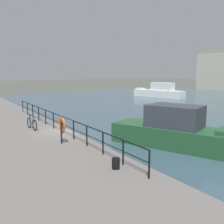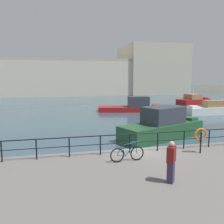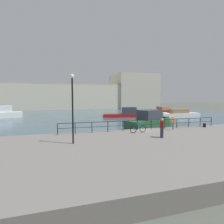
{
  "view_description": "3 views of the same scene",
  "coord_description": "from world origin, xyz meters",
  "px_view_note": "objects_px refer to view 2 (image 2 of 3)",
  "views": [
    {
      "loc": [
        15.99,
        -6.68,
        4.84
      ],
      "look_at": [
        0.17,
        3.21,
        1.94
      ],
      "focal_mm": 42.75,
      "sensor_mm": 36.0,
      "label": 1
    },
    {
      "loc": [
        -4.71,
        -13.21,
        5.2
      ],
      "look_at": [
        -0.89,
        3.47,
        2.69
      ],
      "focal_mm": 39.1,
      "sensor_mm": 36.0,
      "label": 2
    },
    {
      "loc": [
        -9.29,
        -18.87,
        4.53
      ],
      "look_at": [
        -1.77,
        5.5,
        2.51
      ],
      "focal_mm": 30.03,
      "sensor_mm": 36.0,
      "label": 3
    }
  ],
  "objects_px": {
    "moored_small_launch": "(219,109)",
    "life_ring_stand": "(201,136)",
    "moored_white_yacht": "(134,106)",
    "parked_bicycle": "(127,154)",
    "harbor_building": "(98,76)",
    "standing_person": "(171,162)",
    "moored_cabin_cruiser": "(193,100)",
    "moored_green_narrowboat": "(163,126)"
  },
  "relations": [
    {
      "from": "moored_cabin_cruiser",
      "to": "standing_person",
      "type": "height_order",
      "value": "moored_cabin_cruiser"
    },
    {
      "from": "moored_cabin_cruiser",
      "to": "moored_white_yacht",
      "type": "height_order",
      "value": "moored_cabin_cruiser"
    },
    {
      "from": "parked_bicycle",
      "to": "moored_cabin_cruiser",
      "type": "bearing_deg",
      "value": 50.01
    },
    {
      "from": "parked_bicycle",
      "to": "life_ring_stand",
      "type": "distance_m",
      "value": 4.36
    },
    {
      "from": "harbor_building",
      "to": "life_ring_stand",
      "type": "relative_size",
      "value": 46.93
    },
    {
      "from": "moored_cabin_cruiser",
      "to": "standing_person",
      "type": "xyz_separation_m",
      "value": [
        -20.89,
        -32.74,
        1.13
      ]
    },
    {
      "from": "harbor_building",
      "to": "moored_small_launch",
      "type": "relative_size",
      "value": 7.03
    },
    {
      "from": "harbor_building",
      "to": "standing_person",
      "type": "bearing_deg",
      "value": -97.11
    },
    {
      "from": "harbor_building",
      "to": "parked_bicycle",
      "type": "distance_m",
      "value": 61.08
    },
    {
      "from": "moored_white_yacht",
      "to": "parked_bicycle",
      "type": "relative_size",
      "value": 5.59
    },
    {
      "from": "standing_person",
      "to": "moored_white_yacht",
      "type": "bearing_deg",
      "value": 115.58
    },
    {
      "from": "moored_green_narrowboat",
      "to": "parked_bicycle",
      "type": "relative_size",
      "value": 4.63
    },
    {
      "from": "moored_cabin_cruiser",
      "to": "moored_white_yacht",
      "type": "xyz_separation_m",
      "value": [
        -13.98,
        -6.67,
        0.03
      ]
    },
    {
      "from": "moored_small_launch",
      "to": "moored_white_yacht",
      "type": "height_order",
      "value": "moored_white_yacht"
    },
    {
      "from": "moored_green_narrowboat",
      "to": "moored_cabin_cruiser",
      "type": "distance_m",
      "value": 27.92
    },
    {
      "from": "parked_bicycle",
      "to": "standing_person",
      "type": "height_order",
      "value": "standing_person"
    },
    {
      "from": "moored_green_narrowboat",
      "to": "parked_bicycle",
      "type": "xyz_separation_m",
      "value": [
        -5.34,
        -7.53,
        0.37
      ]
    },
    {
      "from": "harbor_building",
      "to": "moored_white_yacht",
      "type": "xyz_separation_m",
      "value": [
        -0.95,
        -36.96,
        -4.6
      ]
    },
    {
      "from": "moored_white_yacht",
      "to": "life_ring_stand",
      "type": "relative_size",
      "value": 7.08
    },
    {
      "from": "harbor_building",
      "to": "moored_small_launch",
      "type": "bearing_deg",
      "value": -77.06
    },
    {
      "from": "harbor_building",
      "to": "moored_green_narrowboat",
      "type": "relative_size",
      "value": 8.01
    },
    {
      "from": "moored_cabin_cruiser",
      "to": "life_ring_stand",
      "type": "distance_m",
      "value": 34.45
    },
    {
      "from": "moored_green_narrowboat",
      "to": "parked_bicycle",
      "type": "height_order",
      "value": "moored_green_narrowboat"
    },
    {
      "from": "moored_green_narrowboat",
      "to": "standing_person",
      "type": "relative_size",
      "value": 4.84
    },
    {
      "from": "harbor_building",
      "to": "moored_cabin_cruiser",
      "type": "bearing_deg",
      "value": -66.73
    },
    {
      "from": "moored_cabin_cruiser",
      "to": "parked_bicycle",
      "type": "distance_m",
      "value": 37.15
    },
    {
      "from": "harbor_building",
      "to": "moored_green_narrowboat",
      "type": "bearing_deg",
      "value": -93.82
    },
    {
      "from": "harbor_building",
      "to": "standing_person",
      "type": "height_order",
      "value": "harbor_building"
    },
    {
      "from": "moored_green_narrowboat",
      "to": "life_ring_stand",
      "type": "height_order",
      "value": "moored_green_narrowboat"
    },
    {
      "from": "moored_green_narrowboat",
      "to": "parked_bicycle",
      "type": "bearing_deg",
      "value": -148.19
    },
    {
      "from": "moored_cabin_cruiser",
      "to": "parked_bicycle",
      "type": "height_order",
      "value": "moored_cabin_cruiser"
    },
    {
      "from": "moored_green_narrowboat",
      "to": "moored_small_launch",
      "type": "relative_size",
      "value": 0.88
    },
    {
      "from": "moored_white_yacht",
      "to": "parked_bicycle",
      "type": "bearing_deg",
      "value": -96.73
    },
    {
      "from": "moored_white_yacht",
      "to": "moored_small_launch",
      "type": "bearing_deg",
      "value": -14.15
    },
    {
      "from": "moored_cabin_cruiser",
      "to": "life_ring_stand",
      "type": "bearing_deg",
      "value": -133.09
    },
    {
      "from": "moored_cabin_cruiser",
      "to": "parked_bicycle",
      "type": "xyz_separation_m",
      "value": [
        -21.88,
        -30.02,
        0.66
      ]
    },
    {
      "from": "harbor_building",
      "to": "standing_person",
      "type": "relative_size",
      "value": 38.79
    },
    {
      "from": "moored_small_launch",
      "to": "life_ring_stand",
      "type": "relative_size",
      "value": 6.68
    },
    {
      "from": "moored_small_launch",
      "to": "moored_white_yacht",
      "type": "relative_size",
      "value": 0.94
    },
    {
      "from": "moored_small_launch",
      "to": "life_ring_stand",
      "type": "bearing_deg",
      "value": 51.87
    },
    {
      "from": "moored_white_yacht",
      "to": "standing_person",
      "type": "bearing_deg",
      "value": -92.88
    },
    {
      "from": "life_ring_stand",
      "to": "moored_small_launch",
      "type": "bearing_deg",
      "value": 51.17
    }
  ]
}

